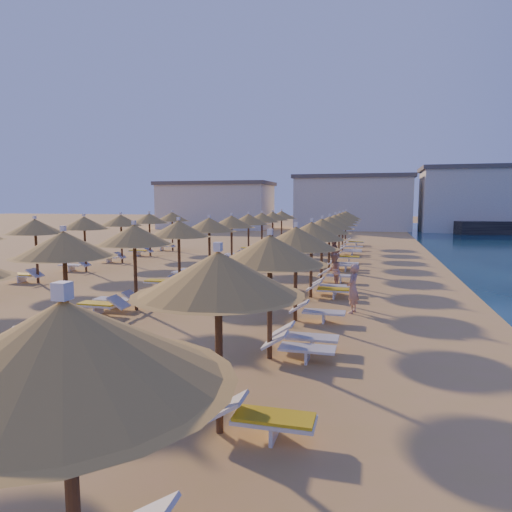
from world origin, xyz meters
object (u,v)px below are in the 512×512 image
(parasol_row_east, at_px, (322,227))
(beachgoer_c, at_px, (334,255))
(beachgoer_b, at_px, (334,271))
(beachgoer_a, at_px, (353,289))
(parasol_row_west, at_px, (209,226))

(parasol_row_east, relative_size, beachgoer_c, 22.55)
(beachgoer_b, bearing_deg, beachgoer_a, 7.56)
(parasol_row_west, distance_m, beachgoer_c, 7.01)
(beachgoer_b, distance_m, beachgoer_a, 4.40)
(parasol_row_east, height_order, beachgoer_b, parasol_row_east)
(parasol_row_east, xyz_separation_m, beachgoer_b, (0.70, -1.55, -1.79))
(parasol_row_west, bearing_deg, beachgoer_c, 31.41)
(parasol_row_east, bearing_deg, beachgoer_c, 85.78)
(beachgoer_a, bearing_deg, beachgoer_c, -158.14)
(parasol_row_east, distance_m, beachgoer_b, 2.47)
(beachgoer_b, bearing_deg, parasol_row_west, -109.41)
(beachgoer_c, bearing_deg, beachgoer_b, -33.60)
(parasol_row_east, relative_size, beachgoer_b, 25.68)
(beachgoer_c, bearing_deg, beachgoer_a, -29.83)
(parasol_row_west, height_order, beachgoer_a, parasol_row_west)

